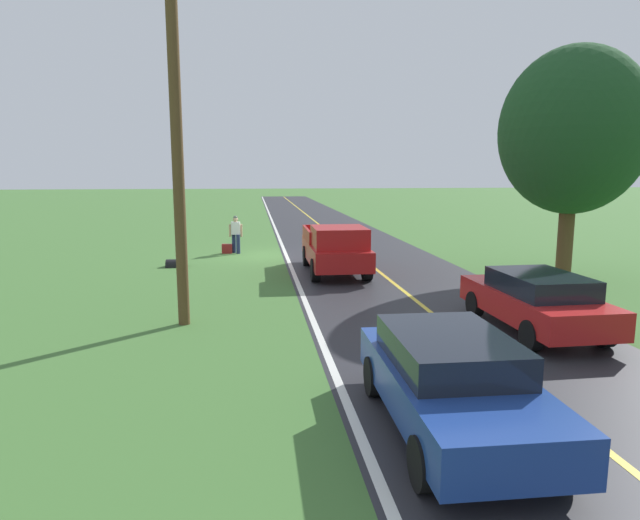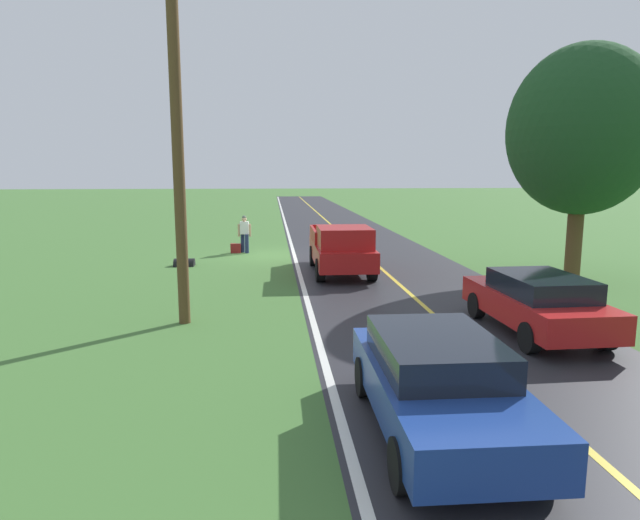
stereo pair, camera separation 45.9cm
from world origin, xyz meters
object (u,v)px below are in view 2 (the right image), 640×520
at_px(utility_pole_roadside, 178,154).
at_px(sedan_ahead_same_lane, 438,382).
at_px(suitcase_carried, 236,248).
at_px(tree_far_side_near, 582,131).
at_px(pickup_truck_passing, 341,248).
at_px(hitchhiker_walking, 245,232).
at_px(sedan_mid_oncoming, 537,301).

bearing_deg(utility_pole_roadside, sedan_ahead_same_lane, 126.28).
bearing_deg(suitcase_carried, tree_far_side_near, 61.54).
relative_size(pickup_truck_passing, tree_far_side_near, 0.68).
bearing_deg(hitchhiker_walking, tree_far_side_near, 147.05).
height_order(tree_far_side_near, sedan_ahead_same_lane, tree_far_side_near).
bearing_deg(utility_pole_roadside, sedan_mid_oncoming, 169.04).
relative_size(hitchhiker_walking, sedan_ahead_same_lane, 0.40).
bearing_deg(tree_far_side_near, suitcase_carried, -31.83).
height_order(sedan_mid_oncoming, utility_pole_roadside, utility_pole_roadside).
distance_m(sedan_ahead_same_lane, utility_pole_roadside, 8.42).
distance_m(suitcase_carried, pickup_truck_passing, 7.07).
relative_size(suitcase_carried, sedan_ahead_same_lane, 0.10).
relative_size(hitchhiker_walking, utility_pole_roadside, 0.21).
bearing_deg(suitcase_carried, pickup_truck_passing, 40.51).
bearing_deg(sedan_mid_oncoming, tree_far_side_near, -125.75).
xyz_separation_m(suitcase_carried, sedan_ahead_same_lane, (-4.03, 18.07, 0.53)).
xyz_separation_m(tree_far_side_near, sedan_mid_oncoming, (4.29, 5.96, -4.34)).
xyz_separation_m(tree_far_side_near, sedan_ahead_same_lane, (8.08, 10.55, -4.34)).
bearing_deg(utility_pole_roadside, suitcase_carried, -92.51).
distance_m(sedan_ahead_same_lane, sedan_mid_oncoming, 5.95).
height_order(hitchhiker_walking, suitcase_carried, hitchhiker_walking).
height_order(hitchhiker_walking, sedan_ahead_same_lane, hitchhiker_walking).
bearing_deg(tree_far_side_near, pickup_truck_passing, -13.70).
bearing_deg(tree_far_side_near, hitchhiker_walking, -32.95).
bearing_deg(pickup_truck_passing, utility_pole_roadside, 52.77).
distance_m(hitchhiker_walking, tree_far_side_near, 14.52).
bearing_deg(sedan_ahead_same_lane, utility_pole_roadside, -53.72).
height_order(tree_far_side_near, utility_pole_roadside, utility_pole_roadside).
relative_size(suitcase_carried, utility_pole_roadside, 0.06).
height_order(suitcase_carried, sedan_ahead_same_lane, sedan_ahead_same_lane).
bearing_deg(utility_pole_roadside, hitchhiker_walking, -94.53).
bearing_deg(utility_pole_roadside, tree_far_side_near, -161.01).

